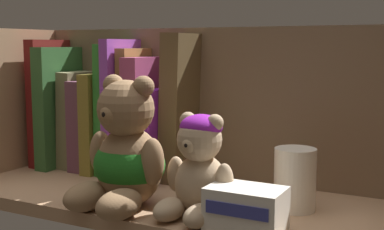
% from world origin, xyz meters
% --- Properties ---
extents(shelf_board, '(0.71, 0.26, 0.02)m').
position_xyz_m(shelf_board, '(0.00, 0.00, 0.01)').
color(shelf_board, '#A87F5B').
rests_on(shelf_board, ground).
extents(shelf_back_panel, '(0.73, 0.01, 0.27)m').
position_xyz_m(shelf_back_panel, '(0.00, 0.13, 0.14)').
color(shelf_back_panel, brown).
rests_on(shelf_back_panel, ground).
extents(shelf_side_panel_left, '(0.02, 0.28, 0.27)m').
position_xyz_m(shelf_side_panel_left, '(-0.36, 0.00, 0.14)').
color(shelf_side_panel_left, '#A87F5B').
rests_on(shelf_side_panel_left, ground).
extents(book_0, '(0.02, 0.13, 0.24)m').
position_xyz_m(book_0, '(-0.33, 0.09, 0.14)').
color(book_0, maroon).
rests_on(book_0, shelf_board).
extents(book_1, '(0.03, 0.15, 0.22)m').
position_xyz_m(book_1, '(-0.30, 0.09, 0.13)').
color(book_1, '#336532').
rests_on(book_1, shelf_board).
extents(book_2, '(0.03, 0.10, 0.18)m').
position_xyz_m(book_2, '(-0.27, 0.09, 0.11)').
color(book_2, olive).
rests_on(book_2, shelf_board).
extents(book_3, '(0.03, 0.11, 0.16)m').
position_xyz_m(book_3, '(-0.24, 0.09, 0.10)').
color(book_3, '#6C3F54').
rests_on(book_3, shelf_board).
extents(book_4, '(0.02, 0.13, 0.18)m').
position_xyz_m(book_4, '(-0.21, 0.09, 0.11)').
color(book_4, olive).
rests_on(book_4, shelf_board).
extents(book_5, '(0.02, 0.11, 0.23)m').
position_xyz_m(book_5, '(-0.18, 0.09, 0.13)').
color(book_5, green).
rests_on(book_5, shelf_board).
extents(book_6, '(0.02, 0.13, 0.24)m').
position_xyz_m(book_6, '(-0.16, 0.09, 0.14)').
color(book_6, '#A54BD0').
rests_on(book_6, shelf_board).
extents(book_7, '(0.02, 0.10, 0.22)m').
position_xyz_m(book_7, '(-0.14, 0.09, 0.13)').
color(book_7, '#A77D3E').
rests_on(book_7, shelf_board).
extents(book_8, '(0.03, 0.14, 0.21)m').
position_xyz_m(book_8, '(-0.11, 0.09, 0.12)').
color(book_8, '#B1477A').
rests_on(book_8, shelf_board).
extents(book_9, '(0.03, 0.14, 0.15)m').
position_xyz_m(book_9, '(-0.08, 0.09, 0.10)').
color(book_9, purple).
rests_on(book_9, shelf_board).
extents(book_10, '(0.04, 0.09, 0.25)m').
position_xyz_m(book_10, '(-0.05, 0.09, 0.14)').
color(book_10, brown).
rests_on(book_10, shelf_board).
extents(teddy_bear_larger, '(0.14, 0.15, 0.18)m').
position_xyz_m(teddy_bear_larger, '(-0.05, -0.08, 0.09)').
color(teddy_bear_larger, '#93704C').
rests_on(teddy_bear_larger, shelf_board).
extents(teddy_bear_smaller, '(0.10, 0.10, 0.14)m').
position_xyz_m(teddy_bear_smaller, '(0.06, -0.07, 0.09)').
color(teddy_bear_smaller, tan).
rests_on(teddy_bear_smaller, shelf_board).
extents(pillar_candle, '(0.06, 0.06, 0.09)m').
position_xyz_m(pillar_candle, '(0.17, 0.02, 0.06)').
color(pillar_candle, silver).
rests_on(pillar_candle, shelf_board).
extents(small_product_box, '(0.09, 0.06, 0.05)m').
position_xyz_m(small_product_box, '(0.14, -0.09, 0.05)').
color(small_product_box, silver).
rests_on(small_product_box, shelf_board).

